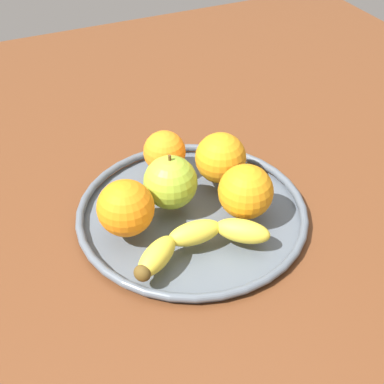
{
  "coord_description": "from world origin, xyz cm",
  "views": [
    {
      "loc": [
        24.64,
        54.5,
        53.69
      ],
      "look_at": [
        0.0,
        0.0,
        4.8
      ],
      "focal_mm": 50.06,
      "sensor_mm": 36.0,
      "label": 1
    }
  ],
  "objects_px": {
    "apple": "(170,182)",
    "orange_back_left": "(246,192)",
    "orange_center": "(221,158)",
    "orange_back_right": "(126,208)",
    "orange_front_left": "(166,151)",
    "banana": "(197,241)",
    "fruit_bowl": "(192,212)"
  },
  "relations": [
    {
      "from": "orange_back_left",
      "to": "orange_front_left",
      "type": "xyz_separation_m",
      "value": [
        0.06,
        -0.15,
        -0.01
      ]
    },
    {
      "from": "orange_back_left",
      "to": "apple",
      "type": "bearing_deg",
      "value": -35.62
    },
    {
      "from": "banana",
      "to": "orange_front_left",
      "type": "distance_m",
      "value": 0.19
    },
    {
      "from": "orange_center",
      "to": "orange_front_left",
      "type": "relative_size",
      "value": 1.17
    },
    {
      "from": "apple",
      "to": "orange_center",
      "type": "distance_m",
      "value": 0.1
    },
    {
      "from": "orange_back_right",
      "to": "orange_center",
      "type": "distance_m",
      "value": 0.18
    },
    {
      "from": "banana",
      "to": "orange_center",
      "type": "xyz_separation_m",
      "value": [
        -0.1,
        -0.13,
        0.02
      ]
    },
    {
      "from": "orange_back_left",
      "to": "orange_back_right",
      "type": "height_order",
      "value": "same"
    },
    {
      "from": "orange_center",
      "to": "orange_back_right",
      "type": "bearing_deg",
      "value": 16.85
    },
    {
      "from": "banana",
      "to": "orange_back_left",
      "type": "distance_m",
      "value": 0.11
    },
    {
      "from": "orange_front_left",
      "to": "orange_center",
      "type": "bearing_deg",
      "value": 138.66
    },
    {
      "from": "apple",
      "to": "orange_center",
      "type": "height_order",
      "value": "apple"
    },
    {
      "from": "orange_back_left",
      "to": "orange_front_left",
      "type": "relative_size",
      "value": 1.18
    },
    {
      "from": "apple",
      "to": "orange_center",
      "type": "relative_size",
      "value": 1.1
    },
    {
      "from": "apple",
      "to": "fruit_bowl",
      "type": "bearing_deg",
      "value": 137.19
    },
    {
      "from": "orange_center",
      "to": "orange_front_left",
      "type": "xyz_separation_m",
      "value": [
        0.07,
        -0.06,
        -0.01
      ]
    },
    {
      "from": "orange_back_right",
      "to": "orange_front_left",
      "type": "height_order",
      "value": "orange_back_right"
    },
    {
      "from": "fruit_bowl",
      "to": "orange_back_right",
      "type": "relative_size",
      "value": 4.3
    },
    {
      "from": "apple",
      "to": "orange_center",
      "type": "bearing_deg",
      "value": -165.48
    },
    {
      "from": "fruit_bowl",
      "to": "orange_front_left",
      "type": "bearing_deg",
      "value": -91.41
    },
    {
      "from": "apple",
      "to": "orange_front_left",
      "type": "height_order",
      "value": "apple"
    },
    {
      "from": "banana",
      "to": "orange_front_left",
      "type": "xyz_separation_m",
      "value": [
        -0.03,
        -0.19,
        0.02
      ]
    },
    {
      "from": "apple",
      "to": "orange_back_left",
      "type": "relative_size",
      "value": 1.1
    },
    {
      "from": "fruit_bowl",
      "to": "apple",
      "type": "bearing_deg",
      "value": -42.81
    },
    {
      "from": "fruit_bowl",
      "to": "orange_center",
      "type": "height_order",
      "value": "orange_center"
    },
    {
      "from": "banana",
      "to": "apple",
      "type": "bearing_deg",
      "value": -91.18
    },
    {
      "from": "orange_center",
      "to": "orange_front_left",
      "type": "bearing_deg",
      "value": -41.34
    },
    {
      "from": "orange_front_left",
      "to": "fruit_bowl",
      "type": "bearing_deg",
      "value": 88.59
    },
    {
      "from": "orange_center",
      "to": "apple",
      "type": "bearing_deg",
      "value": 14.52
    },
    {
      "from": "orange_back_right",
      "to": "orange_front_left",
      "type": "relative_size",
      "value": 1.18
    },
    {
      "from": "orange_back_right",
      "to": "orange_center",
      "type": "relative_size",
      "value": 1.01
    },
    {
      "from": "orange_back_right",
      "to": "apple",
      "type": "bearing_deg",
      "value": -160.41
    }
  ]
}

